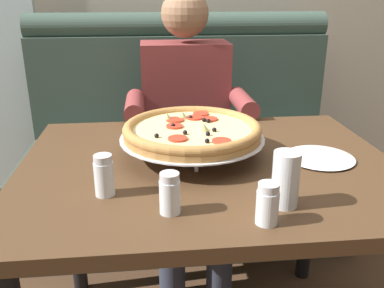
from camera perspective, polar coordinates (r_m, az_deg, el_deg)
name	(u,v)px	position (r m, az deg, el deg)	size (l,w,h in m)	color
booth_bench	(184,156)	(2.24, -1.15, -1.67)	(1.63, 0.78, 1.13)	#384C42
dining_table	(208,190)	(1.30, 2.26, -6.39)	(1.14, 0.89, 0.75)	#4C331E
diner_main	(187,115)	(1.88, -0.67, 4.08)	(0.54, 0.64, 1.27)	#2D3342
pizza	(192,131)	(1.28, 0.01, 1.80)	(0.45, 0.45, 0.12)	silver
shaker_oregano	(267,207)	(0.94, 10.34, -8.49)	(0.05, 0.05, 0.10)	white
shaker_parmesan	(104,178)	(1.07, -12.01, -4.64)	(0.05, 0.05, 0.11)	white
shaker_pepper_flakes	(170,196)	(0.97, -3.07, -7.19)	(0.05, 0.05, 0.10)	white
plate_near_left	(320,156)	(1.34, 17.21, -1.57)	(0.21, 0.21, 0.02)	white
drinking_glass	(285,183)	(1.02, 12.75, -5.20)	(0.07, 0.07, 0.14)	silver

